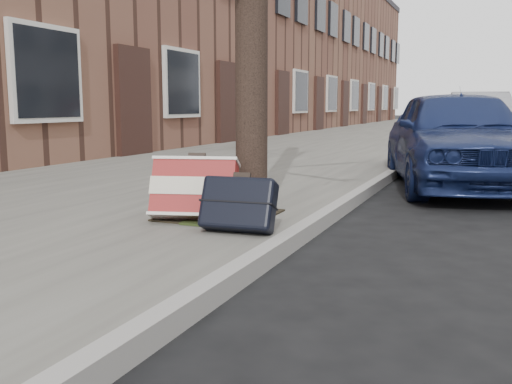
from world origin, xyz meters
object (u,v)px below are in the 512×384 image
at_px(car_near_front, 456,137).
at_px(car_near_mid, 479,117).
at_px(suitcase_navy, 239,203).
at_px(suitcase_red, 195,189).

relative_size(car_near_front, car_near_mid, 0.87).
bearing_deg(car_near_mid, car_near_front, -96.62).
bearing_deg(car_near_front, car_near_mid, 75.20).
bearing_deg(suitcase_navy, car_near_front, 68.09).
relative_size(suitcase_navy, car_near_front, 0.15).
xyz_separation_m(suitcase_red, car_near_front, (1.71, 3.68, 0.26)).
distance_m(suitcase_red, car_near_mid, 13.10).
distance_m(suitcase_navy, car_near_front, 4.11).
bearing_deg(suitcase_red, car_near_front, 49.72).
xyz_separation_m(suitcase_navy, car_near_front, (1.22, 3.91, 0.30)).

